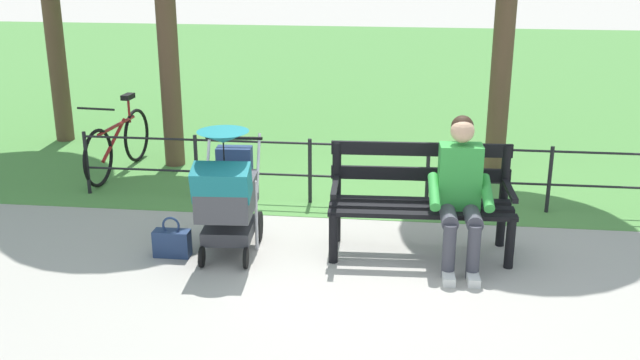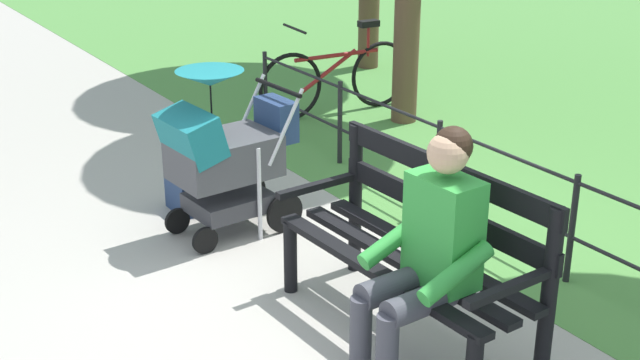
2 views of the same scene
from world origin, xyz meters
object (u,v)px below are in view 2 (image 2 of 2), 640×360
at_px(person_on_bench, 426,250).
at_px(stroller, 223,151).
at_px(handbag, 183,195).
at_px(bicycle, 337,77).
at_px(park_bench, 418,242).

distance_m(person_on_bench, stroller, 2.00).
bearing_deg(handbag, stroller, -168.88).
distance_m(person_on_bench, bicycle, 4.39).
relative_size(person_on_bench, bicycle, 0.77).
distance_m(handbag, bicycle, 2.65).
bearing_deg(stroller, person_on_bench, -178.04).
bearing_deg(stroller, handbag, 11.12).
height_order(park_bench, stroller, stroller).
distance_m(park_bench, stroller, 1.70).
bearing_deg(person_on_bench, stroller, 1.96).
height_order(person_on_bench, handbag, person_on_bench).
xyz_separation_m(stroller, handbag, (0.49, 0.10, -0.47)).
bearing_deg(park_bench, bicycle, -28.14).
xyz_separation_m(park_bench, bicycle, (3.52, -1.88, -0.16)).
height_order(stroller, bicycle, stroller).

